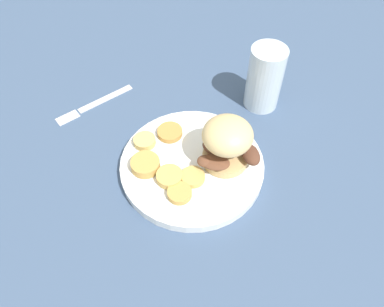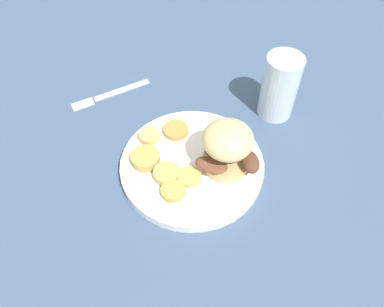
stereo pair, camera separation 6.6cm
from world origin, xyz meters
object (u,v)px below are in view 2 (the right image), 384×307
(dinner_plate, at_px, (192,165))
(fork, at_px, (111,94))
(sandwich, at_px, (227,147))
(drinking_glass, at_px, (280,87))

(dinner_plate, xyz_separation_m, fork, (0.06, 0.26, -0.01))
(sandwich, xyz_separation_m, fork, (0.03, 0.32, -0.07))
(dinner_plate, xyz_separation_m, sandwich, (0.03, -0.05, 0.06))
(fork, bearing_deg, sandwich, -95.25)
(fork, distance_m, drinking_glass, 0.36)
(dinner_plate, height_order, sandwich, sandwich)
(drinking_glass, bearing_deg, sandwich, -179.95)
(drinking_glass, bearing_deg, dinner_plate, 166.79)
(fork, xyz_separation_m, drinking_glass, (0.16, -0.32, 0.07))
(sandwich, bearing_deg, dinner_plate, 119.64)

